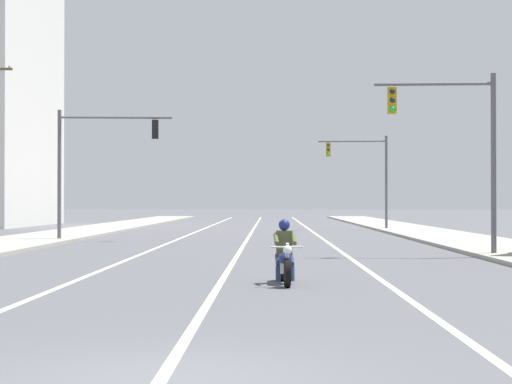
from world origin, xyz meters
TOP-DOWN VIEW (x-y plane):
  - ground_plane at (0.00, 0.00)m, footprint 400.00×400.00m
  - lane_stripe_center at (-0.03, 45.00)m, footprint 0.16×100.00m
  - lane_stripe_left at (-3.47, 45.00)m, footprint 0.16×100.00m
  - lane_stripe_right at (3.75, 45.00)m, footprint 0.16×100.00m
  - sidewalk_kerb_right at (10.17, 40.00)m, footprint 4.40×110.00m
  - sidewalk_kerb_left at (-10.17, 40.00)m, footprint 4.40×110.00m
  - motorcycle_with_rider at (1.44, 10.68)m, footprint 0.70×2.19m
  - traffic_signal_near_right at (7.51, 20.35)m, footprint 4.08×0.37m
  - traffic_signal_near_left at (-7.28, 31.76)m, footprint 5.37×0.61m
  - traffic_signal_mid_right at (7.45, 47.98)m, footprint 4.55×0.41m

SIDE VIEW (x-z plane):
  - ground_plane at x=0.00m, z-range 0.00..0.00m
  - lane_stripe_center at x=-0.03m, z-range 0.00..0.01m
  - lane_stripe_left at x=-3.47m, z-range 0.00..0.01m
  - lane_stripe_right at x=3.75m, z-range 0.00..0.01m
  - sidewalk_kerb_right at x=10.17m, z-range 0.00..0.14m
  - sidewalk_kerb_left at x=-10.17m, z-range 0.00..0.14m
  - motorcycle_with_rider at x=1.44m, z-range -0.14..1.32m
  - traffic_signal_near_right at x=7.51m, z-range 0.95..7.15m
  - traffic_signal_mid_right at x=7.45m, z-range 0.98..7.18m
  - traffic_signal_near_left at x=-7.28m, z-range 1.03..7.23m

